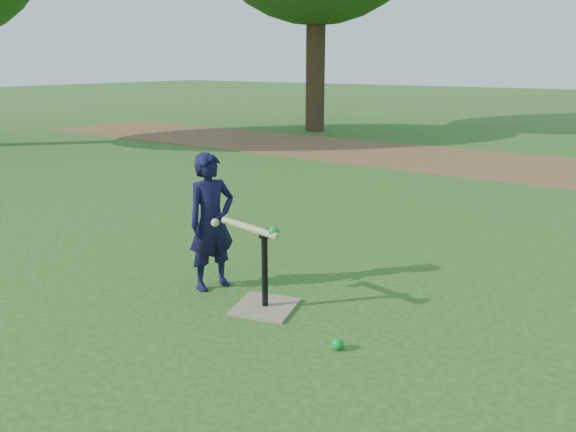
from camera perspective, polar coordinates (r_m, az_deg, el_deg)
The scene contains 6 objects.
ground at distance 3.93m, azimuth -1.16°, elevation -11.58°, with size 80.00×80.00×0.00m, color #285116.
dirt_strip at distance 10.68m, azimuth 23.28°, elevation 4.55°, with size 24.00×3.00×0.01m, color brown.
child at distance 4.50m, azimuth -7.78°, elevation -0.60°, with size 0.40×0.27×1.11m, color black.
wiffle_ball_ground at distance 3.70m, azimuth 5.06°, elevation -12.81°, with size 0.08×0.08×0.08m, color #0D912B.
batting_tee at distance 4.22m, azimuth -2.35°, elevation -7.98°, with size 0.53×0.53×0.61m.
swing_action at distance 4.08m, azimuth -3.82°, elevation -1.23°, with size 0.63×0.16×0.09m.
Camera 1 is at (2.07, -2.83, 1.78)m, focal length 35.00 mm.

